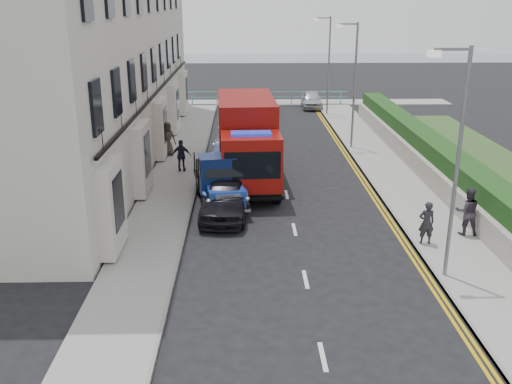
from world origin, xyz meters
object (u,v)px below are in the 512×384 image
object	(u,v)px
parked_car_front	(226,197)
pedestrian_east_near	(426,223)
lamp_near	(455,153)
bedford_lorry	(222,184)
lamp_mid	(353,79)
red_lorry	(247,139)
lamp_far	(327,60)

from	to	relation	value
parked_car_front	pedestrian_east_near	distance (m)	7.68
lamp_near	bedford_lorry	distance (m)	9.99
bedford_lorry	pedestrian_east_near	distance (m)	8.28
pedestrian_east_near	lamp_mid	bearing A→B (deg)	-91.00
red_lorry	pedestrian_east_near	distance (m)	9.74
lamp_far	red_lorry	world-z (taller)	lamp_far
lamp_mid	red_lorry	bearing A→B (deg)	-133.87
lamp_far	red_lorry	size ratio (longest dim) A/B	0.93
lamp_near	bedford_lorry	xyz separation A→B (m)	(-6.95, 6.52, -2.98)
bedford_lorry	pedestrian_east_near	xyz separation A→B (m)	(7.17, -4.14, -0.13)
bedford_lorry	parked_car_front	size ratio (longest dim) A/B	1.10
lamp_mid	red_lorry	world-z (taller)	lamp_mid
lamp_far	bedford_lorry	distance (m)	20.89
lamp_near	pedestrian_east_near	world-z (taller)	lamp_near
red_lorry	parked_car_front	xyz separation A→B (m)	(-0.88, -4.32, -1.31)
lamp_near	pedestrian_east_near	bearing A→B (deg)	84.67
lamp_near	lamp_far	xyz separation A→B (m)	(0.00, 26.00, 0.00)
lamp_near	pedestrian_east_near	distance (m)	3.93
lamp_mid	bedford_lorry	size ratio (longest dim) A/B	1.44
lamp_near	parked_car_front	world-z (taller)	lamp_near
pedestrian_east_near	parked_car_front	bearing A→B (deg)	-26.23
lamp_mid	red_lorry	size ratio (longest dim) A/B	0.93
lamp_near	red_lorry	xyz separation A→B (m)	(-5.90, 9.87, -1.94)
lamp_near	parked_car_front	size ratio (longest dim) A/B	1.59
parked_car_front	lamp_far	bearing A→B (deg)	76.64
lamp_far	parked_car_front	bearing A→B (deg)	-108.33
red_lorry	pedestrian_east_near	xyz separation A→B (m)	(6.12, -7.48, -1.18)
lamp_far	pedestrian_east_near	bearing A→B (deg)	-89.46
lamp_near	lamp_far	world-z (taller)	same
lamp_far	lamp_near	bearing A→B (deg)	-90.00
lamp_far	pedestrian_east_near	distance (m)	23.82
lamp_far	parked_car_front	world-z (taller)	lamp_far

